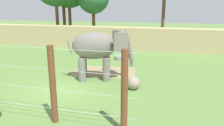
% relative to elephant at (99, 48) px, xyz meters
% --- Properties ---
extents(ground_plane, '(120.00, 120.00, 0.00)m').
position_rel_elephant_xyz_m(ground_plane, '(-1.61, -2.59, -2.13)').
color(ground_plane, '#5B7F3D').
extents(dirt_patch, '(4.92, 3.53, 0.01)m').
position_rel_elephant_xyz_m(dirt_patch, '(-0.18, 1.71, -2.12)').
color(dirt_patch, '#937F5B').
rests_on(dirt_patch, ground).
extents(embankment_wall, '(36.00, 1.80, 2.49)m').
position_rel_elephant_xyz_m(embankment_wall, '(-1.61, 11.23, -0.88)').
color(embankment_wall, tan).
rests_on(embankment_wall, ground).
extents(elephant, '(4.20, 2.39, 3.21)m').
position_rel_elephant_xyz_m(elephant, '(0.00, 0.00, 0.00)').
color(elephant, slate).
rests_on(elephant, ground).
extents(enrichment_ball, '(0.76, 0.76, 0.76)m').
position_rel_elephant_xyz_m(enrichment_ball, '(2.49, -1.25, -1.75)').
color(enrichment_ball, gray).
rests_on(enrichment_ball, ground).
extents(cable_fence, '(9.96, 0.26, 3.25)m').
position_rel_elephant_xyz_m(cable_fence, '(-1.62, -5.76, -0.50)').
color(cable_fence, brown).
rests_on(cable_fence, ground).
extents(water_tub, '(1.10, 1.10, 0.35)m').
position_rel_elephant_xyz_m(water_tub, '(0.10, 5.82, -1.95)').
color(water_tub, gray).
rests_on(water_tub, ground).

